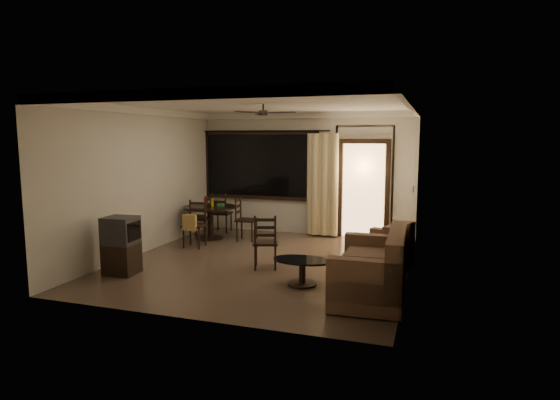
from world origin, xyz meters
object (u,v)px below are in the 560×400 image
(dining_chair_west, at_px, (201,226))
(coffee_table, at_px, (302,268))
(armchair, at_px, (385,251))
(side_chair, at_px, (265,252))
(dining_table, at_px, (210,213))
(tv_cabinet, at_px, (121,245))
(sofa, at_px, (375,271))
(dining_chair_east, at_px, (246,228))
(dining_chair_south, at_px, (194,232))
(dining_chair_north, at_px, (222,220))

(dining_chair_west, xyz_separation_m, coffee_table, (3.03, -2.47, -0.02))
(armchair, distance_m, side_chair, 2.03)
(dining_table, bearing_deg, tv_cabinet, -92.59)
(sofa, height_order, side_chair, sofa)
(dining_chair_west, xyz_separation_m, sofa, (4.14, -2.68, 0.09))
(dining_chair_east, height_order, dining_chair_south, same)
(dining_table, xyz_separation_m, dining_chair_west, (-0.19, -0.08, -0.29))
(armchair, bearing_deg, dining_table, -174.67)
(dining_chair_west, relative_size, coffee_table, 1.05)
(dining_table, xyz_separation_m, tv_cabinet, (-0.13, -2.92, -0.09))
(dining_chair_west, relative_size, dining_chair_north, 1.00)
(dining_chair_west, bearing_deg, dining_chair_north, 166.56)
(dining_chair_north, distance_m, tv_cabinet, 3.67)
(dining_chair_south, bearing_deg, dining_table, 89.89)
(sofa, relative_size, coffee_table, 1.96)
(dining_chair_north, relative_size, coffee_table, 1.05)
(dining_chair_east, bearing_deg, coffee_table, -147.60)
(dining_chair_east, bearing_deg, dining_chair_west, 93.18)
(side_chair, bearing_deg, dining_chair_north, -70.19)
(dining_chair_west, distance_m, dining_chair_north, 0.83)
(dining_table, bearing_deg, dining_chair_north, 95.53)
(dining_chair_south, bearing_deg, side_chair, -32.76)
(dining_chair_south, distance_m, dining_chair_north, 1.60)
(dining_chair_north, height_order, tv_cabinet, same)
(sofa, bearing_deg, dining_chair_north, 136.94)
(dining_table, relative_size, dining_chair_north, 1.22)
(dining_chair_north, bearing_deg, side_chair, 123.33)
(dining_chair_south, relative_size, armchair, 0.91)
(dining_chair_east, bearing_deg, armchair, -119.07)
(armchair, relative_size, side_chair, 1.11)
(dining_table, xyz_separation_m, dining_chair_south, (0.07, -0.86, -0.27))
(dining_chair_north, distance_m, armchair, 4.51)
(dining_table, relative_size, dining_chair_south, 1.22)
(dining_table, relative_size, sofa, 0.65)
(sofa, relative_size, side_chair, 1.89)
(dining_chair_east, bearing_deg, tv_cabinet, 157.03)
(dining_chair_east, bearing_deg, dining_chair_north, 48.42)
(dining_chair_north, relative_size, armchair, 0.91)
(tv_cabinet, bearing_deg, coffee_table, 3.74)
(dining_chair_east, relative_size, dining_chair_north, 1.00)
(dining_chair_west, distance_m, armchair, 4.31)
(dining_chair_west, bearing_deg, dining_chair_east, 93.18)
(dining_chair_east, height_order, armchair, dining_chair_east)
(sofa, relative_size, armchair, 1.70)
(dining_table, height_order, sofa, sofa)
(dining_chair_west, height_order, coffee_table, dining_chair_west)
(coffee_table, bearing_deg, dining_chair_west, 140.85)
(dining_table, bearing_deg, armchair, -18.36)
(dining_chair_south, height_order, side_chair, dining_chair_south)
(dining_chair_west, bearing_deg, tv_cabinet, -3.92)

